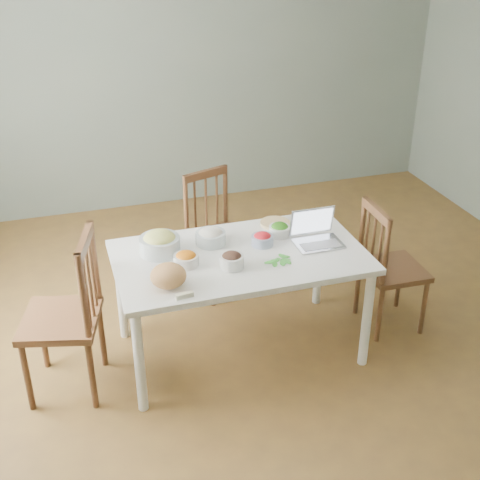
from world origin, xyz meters
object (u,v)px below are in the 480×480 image
object	(u,v)px
chair_left	(60,316)
bowl_squash	(160,243)
bread_boule	(168,276)
dining_table	(240,303)
chair_far	(220,235)
laptop	(319,230)
chair_right	(394,266)

from	to	relation	value
chair_left	bowl_squash	bearing A→B (deg)	121.99
bread_boule	bowl_squash	size ratio (longest dim) A/B	0.82
dining_table	bread_boule	size ratio (longest dim) A/B	7.53
chair_far	chair_left	size ratio (longest dim) A/B	0.89
laptop	chair_far	bearing A→B (deg)	118.42
chair_left	bowl_squash	distance (m)	0.73
chair_right	laptop	size ratio (longest dim) A/B	3.11
bowl_squash	bread_boule	bearing A→B (deg)	-93.93
dining_table	bread_boule	xyz separation A→B (m)	(-0.50, -0.23, 0.43)
bread_boule	chair_right	bearing A→B (deg)	7.67
chair_right	bowl_squash	world-z (taller)	chair_right
chair_right	bowl_squash	bearing A→B (deg)	85.01
chair_left	bread_boule	world-z (taller)	chair_left
chair_far	laptop	xyz separation A→B (m)	(0.43, -0.80, 0.37)
dining_table	bowl_squash	size ratio (longest dim) A/B	6.19
bread_boule	chair_far	bearing A→B (deg)	60.21
dining_table	chair_far	xyz separation A→B (m)	(0.08, 0.78, 0.10)
dining_table	chair_left	xyz separation A→B (m)	(-1.11, -0.04, 0.15)
chair_left	chair_right	world-z (taller)	chair_left
chair_left	bowl_squash	world-z (taller)	chair_left
dining_table	laptop	world-z (taller)	laptop
bread_boule	laptop	bearing A→B (deg)	11.44
dining_table	laptop	xyz separation A→B (m)	(0.52, -0.03, 0.47)
laptop	dining_table	bearing A→B (deg)	176.95
chair_left	bread_boule	xyz separation A→B (m)	(0.62, -0.19, 0.28)
chair_left	laptop	world-z (taller)	chair_left
bowl_squash	laptop	world-z (taller)	laptop
dining_table	bowl_squash	bearing A→B (deg)	160.70
chair_far	laptop	bearing A→B (deg)	-80.26
laptop	bread_boule	bearing A→B (deg)	-168.51
bread_boule	bowl_squash	distance (m)	0.40
chair_far	bread_boule	xyz separation A→B (m)	(-0.58, -1.01, 0.33)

